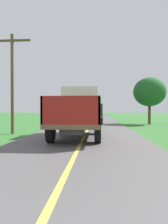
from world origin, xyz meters
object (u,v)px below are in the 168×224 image
(banana_truck_far, at_px, (91,110))
(utility_pole_roadside, at_px, (12,79))
(banana_truck_near, at_px, (79,111))
(roadside_tree_near_left, at_px, (149,92))

(banana_truck_far, xyz_separation_m, utility_pole_roadside, (-4.73, -9.44, 2.03))
(banana_truck_near, relative_size, roadside_tree_near_left, 1.18)
(banana_truck_near, height_order, roadside_tree_near_left, roadside_tree_near_left)
(utility_pole_roadside, xyz_separation_m, roadside_tree_near_left, (10.88, 9.28, -0.09))
(utility_pole_roadside, bearing_deg, banana_truck_near, -16.97)
(banana_truck_far, distance_m, roadside_tree_near_left, 6.45)
(banana_truck_near, xyz_separation_m, utility_pole_roadside, (-4.38, 1.34, 2.03))
(banana_truck_far, height_order, utility_pole_roadside, utility_pole_roadside)
(banana_truck_near, bearing_deg, utility_pole_roadside, 163.03)
(banana_truck_near, relative_size, banana_truck_far, 1.00)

